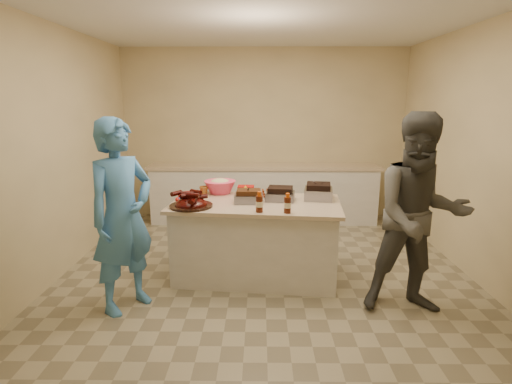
{
  "coord_description": "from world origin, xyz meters",
  "views": [
    {
      "loc": [
        -0.06,
        -4.0,
        1.91
      ],
      "look_at": [
        -0.1,
        0.15,
        0.94
      ],
      "focal_mm": 28.0,
      "sensor_mm": 36.0,
      "label": 1
    }
  ],
  "objects_px": {
    "bbq_bottle_a": "(259,212)",
    "guest_blue": "(130,306)",
    "mustard_bottle": "(246,196)",
    "plastic_cup": "(204,195)",
    "island": "(256,276)",
    "roasting_pan": "(318,199)",
    "bbq_bottle_b": "(287,213)",
    "rib_platter": "(191,207)",
    "guest_gray": "(410,309)",
    "coleslaw_bowl": "(220,193)"
  },
  "relations": [
    {
      "from": "coleslaw_bowl",
      "to": "guest_gray",
      "type": "bearing_deg",
      "value": -31.07
    },
    {
      "from": "bbq_bottle_a",
      "to": "bbq_bottle_b",
      "type": "relative_size",
      "value": 1.04
    },
    {
      "from": "rib_platter",
      "to": "mustard_bottle",
      "type": "xyz_separation_m",
      "value": [
        0.54,
        0.46,
        0.0
      ]
    },
    {
      "from": "rib_platter",
      "to": "guest_blue",
      "type": "distance_m",
      "value": 1.11
    },
    {
      "from": "island",
      "to": "guest_gray",
      "type": "distance_m",
      "value": 1.61
    },
    {
      "from": "coleslaw_bowl",
      "to": "guest_blue",
      "type": "relative_size",
      "value": 0.21
    },
    {
      "from": "roasting_pan",
      "to": "guest_gray",
      "type": "distance_m",
      "value": 1.42
    },
    {
      "from": "guest_blue",
      "to": "mustard_bottle",
      "type": "bearing_deg",
      "value": -12.63
    },
    {
      "from": "bbq_bottle_a",
      "to": "plastic_cup",
      "type": "height_order",
      "value": "bbq_bottle_a"
    },
    {
      "from": "guest_gray",
      "to": "coleslaw_bowl",
      "type": "bearing_deg",
      "value": 151.21
    },
    {
      "from": "plastic_cup",
      "to": "guest_gray",
      "type": "xyz_separation_m",
      "value": [
        2.05,
        -1.05,
        -0.84
      ]
    },
    {
      "from": "bbq_bottle_b",
      "to": "guest_blue",
      "type": "relative_size",
      "value": 0.11
    },
    {
      "from": "coleslaw_bowl",
      "to": "island",
      "type": "bearing_deg",
      "value": -44.66
    },
    {
      "from": "island",
      "to": "bbq_bottle_b",
      "type": "distance_m",
      "value": 0.98
    },
    {
      "from": "rib_platter",
      "to": "plastic_cup",
      "type": "distance_m",
      "value": 0.54
    },
    {
      "from": "mustard_bottle",
      "to": "guest_gray",
      "type": "relative_size",
      "value": 0.07
    },
    {
      "from": "island",
      "to": "guest_blue",
      "type": "relative_size",
      "value": 1.01
    },
    {
      "from": "rib_platter",
      "to": "guest_gray",
      "type": "relative_size",
      "value": 0.24
    },
    {
      "from": "island",
      "to": "bbq_bottle_b",
      "type": "xyz_separation_m",
      "value": [
        0.31,
        -0.4,
        0.84
      ]
    },
    {
      "from": "rib_platter",
      "to": "guest_gray",
      "type": "height_order",
      "value": "rib_platter"
    },
    {
      "from": "mustard_bottle",
      "to": "guest_gray",
      "type": "height_order",
      "value": "mustard_bottle"
    },
    {
      "from": "bbq_bottle_b",
      "to": "guest_blue",
      "type": "height_order",
      "value": "bbq_bottle_b"
    },
    {
      "from": "coleslaw_bowl",
      "to": "bbq_bottle_a",
      "type": "distance_m",
      "value": 0.92
    },
    {
      "from": "bbq_bottle_a",
      "to": "island",
      "type": "bearing_deg",
      "value": 95.65
    },
    {
      "from": "island",
      "to": "coleslaw_bowl",
      "type": "bearing_deg",
      "value": 141.3
    },
    {
      "from": "roasting_pan",
      "to": "mustard_bottle",
      "type": "bearing_deg",
      "value": 179.54
    },
    {
      "from": "bbq_bottle_a",
      "to": "plastic_cup",
      "type": "distance_m",
      "value": 0.96
    },
    {
      "from": "roasting_pan",
      "to": "plastic_cup",
      "type": "distance_m",
      "value": 1.3
    },
    {
      "from": "bbq_bottle_b",
      "to": "plastic_cup",
      "type": "height_order",
      "value": "bbq_bottle_b"
    },
    {
      "from": "bbq_bottle_a",
      "to": "guest_blue",
      "type": "height_order",
      "value": "bbq_bottle_a"
    },
    {
      "from": "guest_blue",
      "to": "guest_gray",
      "type": "relative_size",
      "value": 0.98
    },
    {
      "from": "guest_blue",
      "to": "roasting_pan",
      "type": "bearing_deg",
      "value": -30.54
    },
    {
      "from": "plastic_cup",
      "to": "guest_blue",
      "type": "height_order",
      "value": "plastic_cup"
    },
    {
      "from": "plastic_cup",
      "to": "bbq_bottle_a",
      "type": "bearing_deg",
      "value": -48.4
    },
    {
      "from": "rib_platter",
      "to": "bbq_bottle_a",
      "type": "height_order",
      "value": "bbq_bottle_a"
    },
    {
      "from": "guest_gray",
      "to": "bbq_bottle_b",
      "type": "bearing_deg",
      "value": 167.3
    },
    {
      "from": "rib_platter",
      "to": "mustard_bottle",
      "type": "distance_m",
      "value": 0.71
    },
    {
      "from": "plastic_cup",
      "to": "guest_gray",
      "type": "bearing_deg",
      "value": -27.17
    },
    {
      "from": "bbq_bottle_a",
      "to": "mustard_bottle",
      "type": "xyz_separation_m",
      "value": [
        -0.16,
        0.65,
        0.0
      ]
    },
    {
      "from": "guest_gray",
      "to": "plastic_cup",
      "type": "bearing_deg",
      "value": 155.11
    },
    {
      "from": "rib_platter",
      "to": "coleslaw_bowl",
      "type": "relative_size",
      "value": 1.2
    },
    {
      "from": "roasting_pan",
      "to": "bbq_bottle_a",
      "type": "xyz_separation_m",
      "value": [
        -0.64,
        -0.52,
        0.0
      ]
    },
    {
      "from": "island",
      "to": "guest_gray",
      "type": "height_order",
      "value": "island"
    },
    {
      "from": "rib_platter",
      "to": "bbq_bottle_b",
      "type": "distance_m",
      "value": 0.99
    },
    {
      "from": "guest_blue",
      "to": "island",
      "type": "bearing_deg",
      "value": -24.57
    },
    {
      "from": "mustard_bottle",
      "to": "plastic_cup",
      "type": "bearing_deg",
      "value": 171.81
    },
    {
      "from": "mustard_bottle",
      "to": "bbq_bottle_a",
      "type": "bearing_deg",
      "value": -76.3
    },
    {
      "from": "rib_platter",
      "to": "mustard_bottle",
      "type": "relative_size",
      "value": 3.46
    },
    {
      "from": "island",
      "to": "rib_platter",
      "type": "relative_size",
      "value": 4.06
    },
    {
      "from": "mustard_bottle",
      "to": "rib_platter",
      "type": "bearing_deg",
      "value": -139.2
    }
  ]
}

